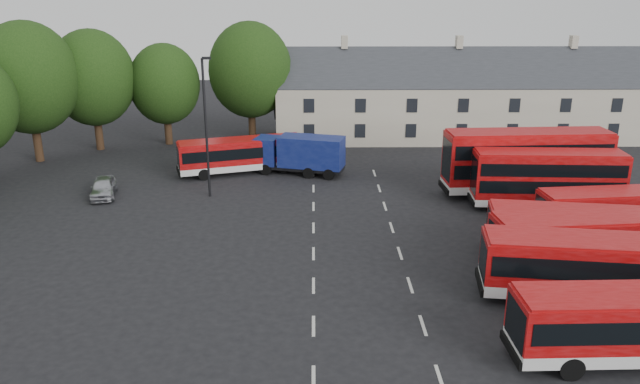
{
  "coord_description": "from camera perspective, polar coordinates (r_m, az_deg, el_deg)",
  "views": [
    {
      "loc": [
        0.05,
        -30.95,
        14.83
      ],
      "look_at": [
        0.42,
        6.63,
        2.2
      ],
      "focal_mm": 35.0,
      "sensor_mm": 36.0,
      "label": 1
    }
  ],
  "objects": [
    {
      "name": "bus_row_e",
      "position": [
        42.36,
        25.94,
        -1.36
      ],
      "size": [
        10.46,
        3.33,
        2.91
      ],
      "rotation": [
        0.0,
        0.0,
        0.1
      ],
      "color": "silver",
      "rests_on": "ground"
    },
    {
      "name": "bus_row_c",
      "position": [
        36.36,
        24.3,
        -3.88
      ],
      "size": [
        11.76,
        3.66,
        3.27
      ],
      "rotation": [
        0.0,
        0.0,
        0.09
      ],
      "color": "silver",
      "rests_on": "ground"
    },
    {
      "name": "ground",
      "position": [
        34.32,
        -0.6,
        -7.03
      ],
      "size": [
        140.0,
        140.0,
        0.0
      ],
      "primitive_type": "plane",
      "color": "black",
      "rests_on": "ground"
    },
    {
      "name": "bus_dd_north",
      "position": [
        47.48,
        18.37,
        2.87
      ],
      "size": [
        11.9,
        3.33,
        4.83
      ],
      "rotation": [
        0.0,
        0.0,
        0.05
      ],
      "color": "silver",
      "rests_on": "ground"
    },
    {
      "name": "silver_car",
      "position": [
        48.05,
        -19.19,
        0.42
      ],
      "size": [
        2.47,
        4.41,
        1.42
      ],
      "primitive_type": "imported",
      "rotation": [
        0.0,
        0.0,
        0.2
      ],
      "color": "#B2B4BA",
      "rests_on": "ground"
    },
    {
      "name": "bus_dd_south",
      "position": [
        45.13,
        20.11,
        1.34
      ],
      "size": [
        10.1,
        2.83,
        4.1
      ],
      "rotation": [
        0.0,
        0.0,
        -0.05
      ],
      "color": "silver",
      "rests_on": "ground"
    },
    {
      "name": "bus_row_b",
      "position": [
        33.11,
        24.82,
        -6.07
      ],
      "size": [
        11.98,
        4.25,
        3.32
      ],
      "rotation": [
        0.0,
        0.0,
        -0.14
      ],
      "color": "silver",
      "rests_on": "ground"
    },
    {
      "name": "box_truck",
      "position": [
        50.52,
        -1.8,
        3.59
      ],
      "size": [
        7.56,
        4.09,
        3.16
      ],
      "rotation": [
        0.0,
        0.0,
        -0.27
      ],
      "color": "black",
      "rests_on": "ground"
    },
    {
      "name": "lane_markings",
      "position": [
        36.22,
        3.38,
        -5.62
      ],
      "size": [
        5.15,
        33.8,
        0.01
      ],
      "color": "beige",
      "rests_on": "ground"
    },
    {
      "name": "treeline",
      "position": [
        55.05,
        -23.03,
        8.61
      ],
      "size": [
        29.92,
        32.59,
        12.01
      ],
      "color": "black",
      "rests_on": "ground"
    },
    {
      "name": "terrace_houses",
      "position": [
        63.48,
        12.26,
        8.21
      ],
      "size": [
        35.7,
        7.13,
        10.06
      ],
      "color": "beige",
      "rests_on": "ground"
    },
    {
      "name": "lamppost",
      "position": [
        44.92,
        -10.37,
        6.11
      ],
      "size": [
        0.7,
        0.29,
        10.06
      ],
      "rotation": [
        0.0,
        0.0,
        0.08
      ],
      "color": "black",
      "rests_on": "ground"
    },
    {
      "name": "bus_row_d",
      "position": [
        38.12,
        22.75,
        -3.06
      ],
      "size": [
        10.35,
        3.8,
        2.86
      ],
      "rotation": [
        0.0,
        0.0,
        -0.15
      ],
      "color": "silver",
      "rests_on": "ground"
    },
    {
      "name": "bus_north",
      "position": [
        51.18,
        -7.2,
        3.58
      ],
      "size": [
        10.35,
        5.2,
        2.86
      ],
      "rotation": [
        0.0,
        0.0,
        0.3
      ],
      "color": "silver",
      "rests_on": "ground"
    }
  ]
}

